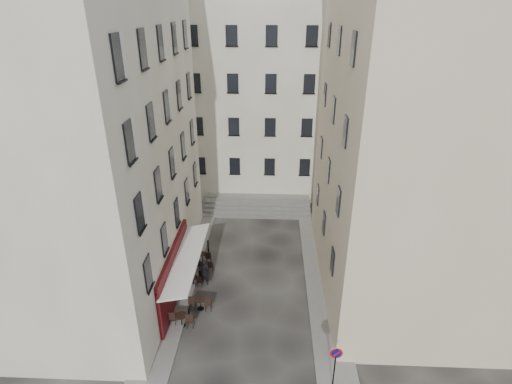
# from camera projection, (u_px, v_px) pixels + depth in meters

# --- Properties ---
(ground) EXTENTS (90.00, 90.00, 0.00)m
(ground) POSITION_uv_depth(u_px,v_px,m) (248.00, 311.00, 23.16)
(ground) COLOR black
(ground) RESTS_ON ground
(sidewalk_left) EXTENTS (2.00, 22.00, 0.12)m
(sidewalk_left) POSITION_uv_depth(u_px,v_px,m) (186.00, 267.00, 26.92)
(sidewalk_left) COLOR slate
(sidewalk_left) RESTS_ON ground
(sidewalk_right) EXTENTS (2.00, 18.00, 0.12)m
(sidewalk_right) POSITION_uv_depth(u_px,v_px,m) (321.00, 280.00, 25.66)
(sidewalk_right) COLOR slate
(sidewalk_right) RESTS_ON ground
(building_left) EXTENTS (12.20, 16.20, 20.60)m
(building_left) POSITION_uv_depth(u_px,v_px,m) (59.00, 122.00, 21.87)
(building_left) COLOR beige
(building_left) RESTS_ON ground
(building_right) EXTENTS (12.20, 14.20, 18.60)m
(building_right) POSITION_uv_depth(u_px,v_px,m) (441.00, 142.00, 21.92)
(building_right) COLOR #C8B895
(building_right) RESTS_ON ground
(building_back) EXTENTS (18.20, 10.20, 18.60)m
(building_back) POSITION_uv_depth(u_px,v_px,m) (249.00, 87.00, 36.37)
(building_back) COLOR beige
(building_back) RESTS_ON ground
(cafe_storefront) EXTENTS (1.74, 7.30, 3.50)m
(cafe_storefront) POSITION_uv_depth(u_px,v_px,m) (176.00, 272.00, 23.43)
(cafe_storefront) COLOR #460A0D
(cafe_storefront) RESTS_ON ground
(stone_steps) EXTENTS (9.00, 3.15, 0.80)m
(stone_steps) POSITION_uv_depth(u_px,v_px,m) (257.00, 206.00, 34.34)
(stone_steps) COLOR #5B5956
(stone_steps) RESTS_ON ground
(bollard_near) EXTENTS (0.12, 0.12, 0.98)m
(bollard_near) POSITION_uv_depth(u_px,v_px,m) (189.00, 315.00, 22.16)
(bollard_near) COLOR black
(bollard_near) RESTS_ON ground
(bollard_mid) EXTENTS (0.12, 0.12, 0.98)m
(bollard_mid) POSITION_uv_depth(u_px,v_px,m) (200.00, 276.00, 25.32)
(bollard_mid) COLOR black
(bollard_mid) RESTS_ON ground
(bollard_far) EXTENTS (0.12, 0.12, 0.98)m
(bollard_far) POSITION_uv_depth(u_px,v_px,m) (208.00, 246.00, 28.48)
(bollard_far) COLOR black
(bollard_far) RESTS_ON ground
(no_parking_sign) EXTENTS (0.59, 0.10, 2.59)m
(no_parking_sign) POSITION_uv_depth(u_px,v_px,m) (335.00, 361.00, 17.68)
(no_parking_sign) COLOR black
(no_parking_sign) RESTS_ON ground
(bistro_table_a) EXTENTS (1.41, 0.66, 0.99)m
(bistro_table_a) POSITION_uv_depth(u_px,v_px,m) (182.00, 319.00, 21.90)
(bistro_table_a) COLOR black
(bistro_table_a) RESTS_ON ground
(bistro_table_b) EXTENTS (1.35, 0.63, 0.95)m
(bistro_table_b) POSITION_uv_depth(u_px,v_px,m) (200.00, 303.00, 23.12)
(bistro_table_b) COLOR black
(bistro_table_b) RESTS_ON ground
(bistro_table_c) EXTENTS (1.13, 0.53, 0.80)m
(bistro_table_c) POSITION_uv_depth(u_px,v_px,m) (194.00, 280.00, 25.12)
(bistro_table_c) COLOR black
(bistro_table_c) RESTS_ON ground
(bistro_table_d) EXTENTS (1.16, 0.54, 0.82)m
(bistro_table_d) POSITION_uv_depth(u_px,v_px,m) (205.00, 265.00, 26.52)
(bistro_table_d) COLOR black
(bistro_table_d) RESTS_ON ground
(bistro_table_e) EXTENTS (1.26, 0.59, 0.89)m
(bistro_table_e) POSITION_uv_depth(u_px,v_px,m) (202.00, 257.00, 27.38)
(bistro_table_e) COLOR black
(bistro_table_e) RESTS_ON ground
(pedestrian) EXTENTS (0.69, 0.48, 1.82)m
(pedestrian) POSITION_uv_depth(u_px,v_px,m) (204.00, 272.00, 25.03)
(pedestrian) COLOR black
(pedestrian) RESTS_ON ground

